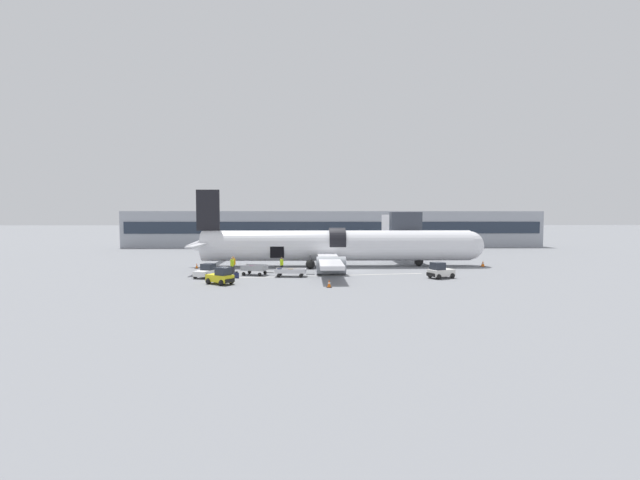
% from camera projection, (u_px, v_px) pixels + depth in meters
% --- Properties ---
extents(ground_plane, '(500.00, 500.00, 0.00)m').
position_uv_depth(ground_plane, '(352.00, 270.00, 50.75)').
color(ground_plane, slate).
extents(apron_marking_line, '(21.50, 3.33, 0.01)m').
position_uv_depth(apron_marking_line, '(327.00, 276.00, 46.09)').
color(apron_marking_line, silver).
rests_on(apron_marking_line, ground_plane).
extents(terminal_strip, '(86.18, 8.82, 7.41)m').
position_uv_depth(terminal_strip, '(333.00, 229.00, 90.95)').
color(terminal_strip, '#9EA3AD').
rests_on(terminal_strip, ground_plane).
extents(jet_bridge_stub, '(4.10, 10.51, 6.96)m').
position_uv_depth(jet_bridge_stub, '(400.00, 226.00, 60.90)').
color(jet_bridge_stub, '#4C4C51').
rests_on(jet_bridge_stub, ground_plane).
extents(airplane, '(38.18, 30.47, 9.75)m').
position_uv_depth(airplane, '(334.00, 246.00, 54.58)').
color(airplane, silver).
rests_on(airplane, ground_plane).
extents(baggage_tug_lead, '(2.89, 2.56, 1.63)m').
position_uv_depth(baggage_tug_lead, '(221.00, 277.00, 40.28)').
color(baggage_tug_lead, yellow).
rests_on(baggage_tug_lead, ground_plane).
extents(baggage_tug_mid, '(3.02, 2.46, 1.67)m').
position_uv_depth(baggage_tug_mid, '(440.00, 271.00, 44.18)').
color(baggage_tug_mid, silver).
rests_on(baggage_tug_mid, ground_plane).
extents(baggage_tug_rear, '(2.38, 3.05, 1.42)m').
position_uv_depth(baggage_tug_rear, '(206.00, 272.00, 44.75)').
color(baggage_tug_rear, white).
rests_on(baggage_tug_rear, ground_plane).
extents(baggage_cart_loading, '(3.64, 2.41, 1.11)m').
position_uv_depth(baggage_cart_loading, '(255.00, 270.00, 46.51)').
color(baggage_cart_loading, '#999BA0').
rests_on(baggage_cart_loading, ground_plane).
extents(baggage_cart_queued, '(4.26, 1.99, 0.86)m').
position_uv_depth(baggage_cart_queued, '(291.00, 272.00, 45.40)').
color(baggage_cart_queued, silver).
rests_on(baggage_cart_queued, ground_plane).
extents(ground_crew_loader_a, '(0.51, 0.59, 1.72)m').
position_uv_depth(ground_crew_loader_a, '(282.00, 264.00, 48.74)').
color(ground_crew_loader_a, black).
rests_on(ground_crew_loader_a, ground_plane).
extents(ground_crew_loader_b, '(0.54, 0.64, 1.86)m').
position_uv_depth(ground_crew_loader_b, '(232.00, 265.00, 47.40)').
color(ground_crew_loader_b, '#2D2D33').
rests_on(ground_crew_loader_b, ground_plane).
extents(ground_crew_driver, '(0.62, 0.56, 1.85)m').
position_uv_depth(ground_crew_driver, '(233.00, 264.00, 48.95)').
color(ground_crew_driver, '#2D2D33').
rests_on(ground_crew_driver, ground_plane).
extents(suitcase_on_tarmac_upright, '(0.54, 0.44, 0.70)m').
position_uv_depth(suitcase_on_tarmac_upright, '(237.00, 275.00, 44.26)').
color(suitcase_on_tarmac_upright, '#1E2347').
rests_on(suitcase_on_tarmac_upright, ground_plane).
extents(safety_cone_nose, '(0.64, 0.64, 0.77)m').
position_uv_depth(safety_cone_nose, '(483.00, 264.00, 54.30)').
color(safety_cone_nose, black).
rests_on(safety_cone_nose, ground_plane).
extents(safety_cone_engine_left, '(0.48, 0.48, 0.73)m').
position_uv_depth(safety_cone_engine_left, '(329.00, 284.00, 38.45)').
color(safety_cone_engine_left, black).
rests_on(safety_cone_engine_left, ground_plane).
extents(safety_cone_wingtip, '(0.46, 0.46, 0.74)m').
position_uv_depth(safety_cone_wingtip, '(342.00, 271.00, 47.69)').
color(safety_cone_wingtip, black).
rests_on(safety_cone_wingtip, ground_plane).
extents(safety_cone_tail, '(0.47, 0.47, 0.67)m').
position_uv_depth(safety_cone_tail, '(197.00, 266.00, 52.37)').
color(safety_cone_tail, black).
rests_on(safety_cone_tail, ground_plane).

